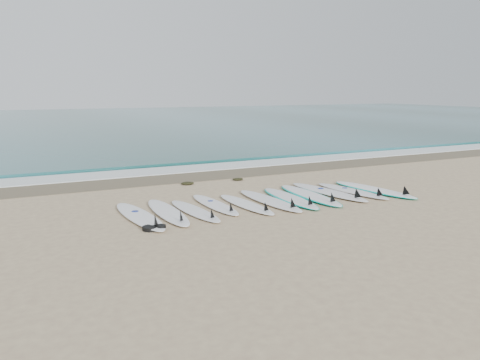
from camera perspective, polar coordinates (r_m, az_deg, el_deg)
name	(u,v)px	position (r m, az deg, el deg)	size (l,w,h in m)	color
ground	(267,202)	(11.94, 3.26, -2.69)	(120.00, 120.00, 0.00)	tan
ocean	(86,122)	(43.10, -18.26, 6.77)	(120.00, 55.00, 0.03)	#246164
wet_sand_band	(207,175)	(15.57, -4.05, 0.57)	(120.00, 1.80, 0.01)	brown
foam_band	(193,169)	(16.86, -5.81, 1.40)	(120.00, 1.40, 0.04)	silver
wave_crest	(179,162)	(18.25, -7.42, 2.20)	(120.00, 1.00, 0.10)	#246164
surfboard_0	(140,216)	(10.61, -12.06, -4.33)	(0.84, 2.81, 0.35)	white
surfboard_1	(168,212)	(10.85, -8.73, -3.89)	(0.56, 2.68, 0.34)	white
surfboard_2	(196,211)	(10.90, -5.43, -3.77)	(0.74, 2.40, 0.30)	white
surfboard_3	(216,205)	(11.45, -2.98, -3.01)	(0.61, 2.42, 0.31)	white
surfboard_4	(247,204)	(11.46, 0.87, -2.99)	(0.71, 2.45, 0.31)	white
surfboard_5	(271,201)	(11.83, 3.76, -2.52)	(0.76, 2.77, 0.35)	white
surfboard_6	(291,198)	(12.18, 6.19, -2.22)	(0.73, 2.67, 0.34)	white
surfboard_7	(310,195)	(12.58, 8.58, -1.84)	(0.75, 2.84, 0.36)	white
surfboard_8	(330,192)	(13.01, 10.90, -1.43)	(0.99, 2.92, 0.37)	silver
surfboard_9	(354,191)	(13.30, 13.67, -1.31)	(0.93, 2.60, 0.33)	silver
surfboard_10	(375,190)	(13.66, 16.13, -1.12)	(1.12, 2.89, 0.36)	white
seaweed_near	(188,183)	(14.16, -6.41, -0.39)	(0.40, 0.31, 0.08)	black
seaweed_far	(238,179)	(14.72, -0.26, 0.10)	(0.35, 0.27, 0.07)	black
leash_coil	(153,228)	(9.74, -10.61, -5.75)	(0.46, 0.36, 0.11)	black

